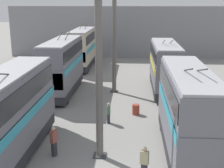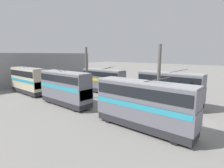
{
  "view_description": "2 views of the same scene",
  "coord_description": "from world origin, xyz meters",
  "px_view_note": "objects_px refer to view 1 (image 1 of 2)",
  "views": [
    {
      "loc": [
        -12.71,
        -1.85,
        8.77
      ],
      "look_at": [
        8.0,
        -0.42,
        3.23
      ],
      "focal_mm": 50.0,
      "sensor_mm": 36.0,
      "label": 1
    },
    {
      "loc": [
        -5.73,
        20.24,
        7.72
      ],
      "look_at": [
        11.34,
        0.02,
        3.21
      ],
      "focal_mm": 28.0,
      "sensor_mm": 36.0,
      "label": 2
    }
  ],
  "objects_px": {
    "bus_left_near": "(188,108)",
    "bus_left_far": "(165,64)",
    "person_aisle_midway": "(109,112)",
    "bus_right_near": "(7,112)",
    "bus_right_mid": "(62,64)",
    "person_by_right_row": "(54,140)",
    "person_by_left_row": "(144,162)",
    "oil_drum": "(136,110)",
    "bus_right_far": "(82,46)"
  },
  "relations": [
    {
      "from": "bus_right_mid",
      "to": "oil_drum",
      "type": "relative_size",
      "value": 11.77
    },
    {
      "from": "person_aisle_midway",
      "to": "bus_left_near",
      "type": "bearing_deg",
      "value": -51.24
    },
    {
      "from": "person_aisle_midway",
      "to": "bus_right_near",
      "type": "bearing_deg",
      "value": -139.51
    },
    {
      "from": "bus_right_mid",
      "to": "person_by_left_row",
      "type": "height_order",
      "value": "bus_right_mid"
    },
    {
      "from": "bus_left_near",
      "to": "bus_right_near",
      "type": "height_order",
      "value": "bus_left_near"
    },
    {
      "from": "bus_right_near",
      "to": "person_by_right_row",
      "type": "xyz_separation_m",
      "value": [
        0.61,
        -2.35,
        -1.89
      ]
    },
    {
      "from": "bus_left_far",
      "to": "person_by_right_row",
      "type": "distance_m",
      "value": 16.31
    },
    {
      "from": "bus_left_near",
      "to": "person_aisle_midway",
      "type": "distance_m",
      "value": 6.99
    },
    {
      "from": "bus_right_near",
      "to": "bus_right_mid",
      "type": "distance_m",
      "value": 13.44
    },
    {
      "from": "person_aisle_midway",
      "to": "person_by_left_row",
      "type": "relative_size",
      "value": 0.91
    },
    {
      "from": "bus_left_far",
      "to": "person_aisle_midway",
      "type": "distance_m",
      "value": 10.45
    },
    {
      "from": "bus_left_near",
      "to": "bus_right_near",
      "type": "relative_size",
      "value": 0.9
    },
    {
      "from": "bus_left_near",
      "to": "bus_right_mid",
      "type": "height_order",
      "value": "bus_right_mid"
    },
    {
      "from": "bus_left_far",
      "to": "bus_right_far",
      "type": "xyz_separation_m",
      "value": [
        10.86,
        10.01,
        0.17
      ]
    },
    {
      "from": "person_aisle_midway",
      "to": "person_by_left_row",
      "type": "height_order",
      "value": "person_by_left_row"
    },
    {
      "from": "bus_right_near",
      "to": "person_aisle_midway",
      "type": "bearing_deg",
      "value": -40.99
    },
    {
      "from": "oil_drum",
      "to": "bus_left_near",
      "type": "bearing_deg",
      "value": -156.09
    },
    {
      "from": "bus_right_far",
      "to": "person_by_left_row",
      "type": "bearing_deg",
      "value": -164.56
    },
    {
      "from": "bus_left_far",
      "to": "bus_right_mid",
      "type": "height_order",
      "value": "bus_right_mid"
    },
    {
      "from": "bus_right_near",
      "to": "person_aisle_midway",
      "type": "height_order",
      "value": "bus_right_near"
    },
    {
      "from": "person_aisle_midway",
      "to": "person_by_left_row",
      "type": "distance_m",
      "value": 7.69
    },
    {
      "from": "bus_left_far",
      "to": "oil_drum",
      "type": "xyz_separation_m",
      "value": [
        -7.06,
        2.88,
        -2.33
      ]
    },
    {
      "from": "bus_left_far",
      "to": "person_by_left_row",
      "type": "relative_size",
      "value": 5.46
    },
    {
      "from": "person_by_right_row",
      "to": "person_aisle_midway",
      "type": "bearing_deg",
      "value": -92.26
    },
    {
      "from": "bus_right_mid",
      "to": "person_aisle_midway",
      "type": "distance_m",
      "value": 9.37
    },
    {
      "from": "person_aisle_midway",
      "to": "person_by_left_row",
      "type": "bearing_deg",
      "value": -80.33
    },
    {
      "from": "bus_left_near",
      "to": "bus_right_mid",
      "type": "bearing_deg",
      "value": 39.62
    },
    {
      "from": "bus_left_near",
      "to": "oil_drum",
      "type": "xyz_separation_m",
      "value": [
        6.5,
        2.88,
        -2.48
      ]
    },
    {
      "from": "bus_left_near",
      "to": "person_by_left_row",
      "type": "xyz_separation_m",
      "value": [
        -2.77,
        2.51,
        -1.97
      ]
    },
    {
      "from": "bus_right_near",
      "to": "bus_right_far",
      "type": "relative_size",
      "value": 1.08
    },
    {
      "from": "bus_right_mid",
      "to": "oil_drum",
      "type": "distance_m",
      "value": 9.41
    },
    {
      "from": "bus_right_near",
      "to": "oil_drum",
      "type": "height_order",
      "value": "bus_right_near"
    },
    {
      "from": "person_by_left_row",
      "to": "oil_drum",
      "type": "height_order",
      "value": "person_by_left_row"
    },
    {
      "from": "bus_left_far",
      "to": "oil_drum",
      "type": "bearing_deg",
      "value": 157.79
    },
    {
      "from": "bus_left_near",
      "to": "bus_left_far",
      "type": "bearing_deg",
      "value": 0.0
    },
    {
      "from": "bus_left_near",
      "to": "person_aisle_midway",
      "type": "height_order",
      "value": "bus_left_near"
    },
    {
      "from": "person_by_right_row",
      "to": "bus_right_near",
      "type": "bearing_deg",
      "value": 39.98
    },
    {
      "from": "bus_left_far",
      "to": "oil_drum",
      "type": "relative_size",
      "value": 11.67
    },
    {
      "from": "person_by_left_row",
      "to": "bus_left_far",
      "type": "bearing_deg",
      "value": -171.44
    },
    {
      "from": "person_by_left_row",
      "to": "bus_left_near",
      "type": "bearing_deg",
      "value": 155.18
    },
    {
      "from": "bus_right_mid",
      "to": "person_by_right_row",
      "type": "distance_m",
      "value": 13.19
    },
    {
      "from": "bus_right_mid",
      "to": "person_aisle_midway",
      "type": "bearing_deg",
      "value": -145.98
    },
    {
      "from": "bus_right_mid",
      "to": "person_by_right_row",
      "type": "bearing_deg",
      "value": -169.62
    },
    {
      "from": "bus_left_far",
      "to": "bus_right_far",
      "type": "distance_m",
      "value": 14.77
    },
    {
      "from": "bus_right_near",
      "to": "person_by_left_row",
      "type": "distance_m",
      "value": 7.88
    },
    {
      "from": "bus_right_near",
      "to": "bus_right_mid",
      "type": "bearing_deg",
      "value": -0.0
    },
    {
      "from": "bus_right_near",
      "to": "oil_drum",
      "type": "xyz_separation_m",
      "value": [
        7.85,
        -7.13,
        -2.46
      ]
    },
    {
      "from": "bus_left_near",
      "to": "person_by_right_row",
      "type": "height_order",
      "value": "bus_left_near"
    },
    {
      "from": "bus_right_far",
      "to": "person_by_left_row",
      "type": "distance_m",
      "value": 28.27
    },
    {
      "from": "person_aisle_midway",
      "to": "oil_drum",
      "type": "relative_size",
      "value": 1.94
    }
  ]
}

